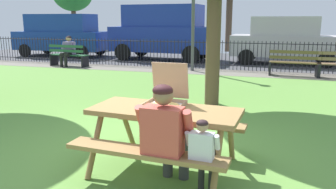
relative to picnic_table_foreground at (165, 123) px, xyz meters
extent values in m
cube|color=#639540|center=(-0.50, 2.61, -0.61)|extent=(28.00, 12.25, 0.02)
cube|color=slate|center=(-0.50, 8.03, -0.60)|extent=(28.00, 1.40, 0.01)
cube|color=#424247|center=(-0.50, 11.82, -0.60)|extent=(28.00, 6.17, 0.01)
cube|color=olive|center=(0.00, 0.00, 0.14)|extent=(1.85, 0.88, 0.06)
cube|color=olive|center=(-0.04, -0.60, -0.16)|extent=(1.81, 0.40, 0.05)
cube|color=olive|center=(0.04, 0.60, -0.16)|extent=(1.81, 0.40, 0.05)
cylinder|color=olive|center=(-0.76, -0.36, -0.24)|extent=(0.10, 0.44, 0.74)
cylinder|color=olive|center=(-0.71, 0.46, -0.24)|extent=(0.10, 0.44, 0.74)
cylinder|color=olive|center=(0.71, -0.46, -0.24)|extent=(0.10, 0.44, 0.74)
cylinder|color=olive|center=(0.76, 0.36, -0.24)|extent=(0.10, 0.44, 0.74)
cube|color=tan|center=(-0.04, 0.08, 0.18)|extent=(0.49, 0.49, 0.01)
cube|color=silver|center=(-0.04, 0.08, 0.19)|extent=(0.45, 0.45, 0.00)
cube|color=tan|center=(-0.05, -0.15, 0.21)|extent=(0.47, 0.03, 0.04)
cube|color=tan|center=(-0.03, 0.31, 0.21)|extent=(0.47, 0.03, 0.04)
cube|color=tan|center=(-0.27, 0.09, 0.21)|extent=(0.03, 0.47, 0.04)
cube|color=tan|center=(0.19, 0.07, 0.21)|extent=(0.03, 0.47, 0.04)
cube|color=tan|center=(-0.03, 0.32, 0.46)|extent=(0.48, 0.12, 0.47)
cylinder|color=tan|center=(-0.04, 0.08, 0.19)|extent=(0.40, 0.40, 0.01)
cylinder|color=#F3D271|center=(-0.04, 0.08, 0.20)|extent=(0.37, 0.37, 0.00)
cylinder|color=#3B3B3B|center=(0.09, -0.19, -0.38)|extent=(0.12, 0.12, 0.44)
cylinder|color=#3B3B3B|center=(0.08, -0.40, -0.13)|extent=(0.18, 0.43, 0.15)
cylinder|color=#3B3B3B|center=(0.29, -0.20, -0.38)|extent=(0.12, 0.12, 0.44)
cylinder|color=#3B3B3B|center=(0.28, -0.41, -0.13)|extent=(0.18, 0.43, 0.15)
cube|color=#CC4C3F|center=(0.17, -0.61, 0.10)|extent=(0.43, 0.25, 0.52)
cylinder|color=#CC4C3F|center=(-0.09, -0.55, 0.21)|extent=(0.10, 0.21, 0.31)
cylinder|color=#CC4C3F|center=(0.43, -0.58, 0.21)|extent=(0.10, 0.21, 0.31)
sphere|color=#8C6647|center=(0.17, -0.59, 0.48)|extent=(0.21, 0.21, 0.21)
ellipsoid|color=#3C191D|center=(0.17, -0.60, 0.53)|extent=(0.21, 0.20, 0.12)
cylinder|color=#272727|center=(0.54, -0.40, -0.38)|extent=(0.07, 0.07, 0.44)
cylinder|color=#272727|center=(0.53, -0.52, -0.14)|extent=(0.10, 0.25, 0.09)
cylinder|color=#272727|center=(0.65, -0.40, -0.38)|extent=(0.07, 0.07, 0.44)
cylinder|color=#272727|center=(0.64, -0.52, -0.14)|extent=(0.10, 0.25, 0.09)
cube|color=silver|center=(0.58, -0.64, -0.01)|extent=(0.25, 0.14, 0.30)
cylinder|color=silver|center=(0.43, -0.60, 0.05)|extent=(0.06, 0.12, 0.18)
cylinder|color=silver|center=(0.73, -0.62, 0.05)|extent=(0.06, 0.12, 0.18)
sphere|color=tan|center=(0.58, -0.63, 0.21)|extent=(0.12, 0.12, 0.12)
ellipsoid|color=#301E21|center=(0.58, -0.63, 0.24)|extent=(0.12, 0.11, 0.07)
cylinder|color=black|center=(-0.50, 8.73, 0.39)|extent=(22.01, 0.03, 0.03)
cylinder|color=black|center=(-0.50, 8.73, -0.44)|extent=(22.01, 0.03, 0.03)
cylinder|color=black|center=(-10.46, 8.73, -0.06)|extent=(0.02, 0.02, 1.07)
cylinder|color=black|center=(-10.32, 8.73, -0.06)|extent=(0.02, 0.02, 1.07)
cylinder|color=black|center=(-10.18, 8.73, -0.06)|extent=(0.02, 0.02, 1.07)
cylinder|color=black|center=(-10.04, 8.73, -0.06)|extent=(0.02, 0.02, 1.07)
cylinder|color=black|center=(-9.90, 8.73, -0.06)|extent=(0.02, 0.02, 1.07)
cylinder|color=black|center=(-9.75, 8.73, -0.06)|extent=(0.02, 0.02, 1.07)
cylinder|color=black|center=(-9.61, 8.73, -0.06)|extent=(0.02, 0.02, 1.07)
cylinder|color=black|center=(-9.47, 8.73, -0.06)|extent=(0.02, 0.02, 1.07)
cylinder|color=black|center=(-9.33, 8.73, -0.06)|extent=(0.02, 0.02, 1.07)
cylinder|color=black|center=(-9.19, 8.73, -0.06)|extent=(0.02, 0.02, 1.07)
cylinder|color=black|center=(-9.05, 8.73, -0.06)|extent=(0.02, 0.02, 1.07)
cylinder|color=black|center=(-8.91, 8.73, -0.06)|extent=(0.02, 0.02, 1.07)
cylinder|color=black|center=(-8.77, 8.73, -0.06)|extent=(0.02, 0.02, 1.07)
cylinder|color=black|center=(-8.63, 8.73, -0.06)|extent=(0.02, 0.02, 1.07)
cylinder|color=black|center=(-8.49, 8.73, -0.06)|extent=(0.02, 0.02, 1.07)
cylinder|color=black|center=(-8.35, 8.73, -0.06)|extent=(0.02, 0.02, 1.07)
cylinder|color=black|center=(-8.21, 8.73, -0.06)|extent=(0.02, 0.02, 1.07)
cylinder|color=black|center=(-8.07, 8.73, -0.06)|extent=(0.02, 0.02, 1.07)
cylinder|color=black|center=(-7.93, 8.73, -0.06)|extent=(0.02, 0.02, 1.07)
cylinder|color=black|center=(-7.79, 8.73, -0.06)|extent=(0.02, 0.02, 1.07)
cylinder|color=black|center=(-7.65, 8.73, -0.06)|extent=(0.02, 0.02, 1.07)
cylinder|color=black|center=(-7.51, 8.73, -0.06)|extent=(0.02, 0.02, 1.07)
cylinder|color=black|center=(-7.37, 8.73, -0.06)|extent=(0.02, 0.02, 1.07)
cylinder|color=black|center=(-7.23, 8.73, -0.06)|extent=(0.02, 0.02, 1.07)
cylinder|color=black|center=(-7.09, 8.73, -0.06)|extent=(0.02, 0.02, 1.07)
cylinder|color=black|center=(-6.95, 8.73, -0.06)|extent=(0.02, 0.02, 1.07)
cylinder|color=black|center=(-6.81, 8.73, -0.06)|extent=(0.02, 0.02, 1.07)
cylinder|color=black|center=(-6.67, 8.73, -0.06)|extent=(0.02, 0.02, 1.07)
cylinder|color=black|center=(-6.53, 8.73, -0.06)|extent=(0.02, 0.02, 1.07)
cylinder|color=black|center=(-6.39, 8.73, -0.06)|extent=(0.02, 0.02, 1.07)
cylinder|color=black|center=(-6.25, 8.73, -0.06)|extent=(0.02, 0.02, 1.07)
cylinder|color=black|center=(-6.11, 8.73, -0.06)|extent=(0.02, 0.02, 1.07)
cylinder|color=black|center=(-5.97, 8.73, -0.06)|extent=(0.02, 0.02, 1.07)
cylinder|color=black|center=(-5.83, 8.73, -0.06)|extent=(0.02, 0.02, 1.07)
cylinder|color=black|center=(-5.69, 8.73, -0.06)|extent=(0.02, 0.02, 1.07)
cylinder|color=black|center=(-5.55, 8.73, -0.06)|extent=(0.02, 0.02, 1.07)
cylinder|color=black|center=(-5.41, 8.73, -0.06)|extent=(0.02, 0.02, 1.07)
cylinder|color=black|center=(-5.27, 8.73, -0.06)|extent=(0.02, 0.02, 1.07)
cylinder|color=black|center=(-5.13, 8.73, -0.06)|extent=(0.02, 0.02, 1.07)
cylinder|color=black|center=(-4.99, 8.73, -0.06)|extent=(0.02, 0.02, 1.07)
cylinder|color=black|center=(-4.85, 8.73, -0.06)|extent=(0.02, 0.02, 1.07)
cylinder|color=black|center=(-4.71, 8.73, -0.06)|extent=(0.02, 0.02, 1.07)
cylinder|color=black|center=(-4.57, 8.73, -0.06)|extent=(0.02, 0.02, 1.07)
cylinder|color=black|center=(-4.43, 8.73, -0.06)|extent=(0.02, 0.02, 1.07)
cylinder|color=black|center=(-4.29, 8.73, -0.06)|extent=(0.02, 0.02, 1.07)
cylinder|color=black|center=(-4.15, 8.73, -0.06)|extent=(0.02, 0.02, 1.07)
cylinder|color=black|center=(-4.01, 8.73, -0.06)|extent=(0.02, 0.02, 1.07)
cylinder|color=black|center=(-3.87, 8.73, -0.06)|extent=(0.02, 0.02, 1.07)
cylinder|color=black|center=(-3.73, 8.73, -0.06)|extent=(0.02, 0.02, 1.07)
cylinder|color=black|center=(-3.59, 8.73, -0.06)|extent=(0.02, 0.02, 1.07)
cylinder|color=black|center=(-3.45, 8.73, -0.06)|extent=(0.02, 0.02, 1.07)
cylinder|color=black|center=(-3.31, 8.73, -0.06)|extent=(0.02, 0.02, 1.07)
cylinder|color=black|center=(-3.17, 8.73, -0.06)|extent=(0.02, 0.02, 1.07)
cylinder|color=black|center=(-3.03, 8.73, -0.06)|extent=(0.02, 0.02, 1.07)
cylinder|color=black|center=(-2.89, 8.73, -0.06)|extent=(0.02, 0.02, 1.07)
cylinder|color=black|center=(-2.75, 8.73, -0.06)|extent=(0.02, 0.02, 1.07)
cylinder|color=black|center=(-2.61, 8.73, -0.06)|extent=(0.02, 0.02, 1.07)
cylinder|color=black|center=(-2.46, 8.73, -0.06)|extent=(0.02, 0.02, 1.07)
cylinder|color=black|center=(-2.32, 8.73, -0.06)|extent=(0.02, 0.02, 1.07)
cylinder|color=black|center=(-2.18, 8.73, -0.06)|extent=(0.02, 0.02, 1.07)
cylinder|color=black|center=(-2.04, 8.73, -0.06)|extent=(0.02, 0.02, 1.07)
cylinder|color=black|center=(-1.90, 8.73, -0.06)|extent=(0.02, 0.02, 1.07)
cylinder|color=black|center=(-1.76, 8.73, -0.06)|extent=(0.02, 0.02, 1.07)
cylinder|color=black|center=(-1.62, 8.73, -0.06)|extent=(0.02, 0.02, 1.07)
cylinder|color=black|center=(-1.48, 8.73, -0.06)|extent=(0.02, 0.02, 1.07)
cylinder|color=black|center=(-1.34, 8.73, -0.06)|extent=(0.02, 0.02, 1.07)
cylinder|color=black|center=(-1.20, 8.73, -0.06)|extent=(0.02, 0.02, 1.07)
cylinder|color=black|center=(-1.06, 8.73, -0.06)|extent=(0.02, 0.02, 1.07)
cylinder|color=black|center=(-0.92, 8.73, -0.06)|extent=(0.02, 0.02, 1.07)
cylinder|color=black|center=(-0.78, 8.73, -0.06)|extent=(0.02, 0.02, 1.07)
cylinder|color=black|center=(-0.64, 8.73, -0.06)|extent=(0.02, 0.02, 1.07)
cylinder|color=black|center=(-0.50, 8.73, -0.06)|extent=(0.02, 0.02, 1.07)
cylinder|color=black|center=(-0.36, 8.73, -0.06)|extent=(0.02, 0.02, 1.07)
cylinder|color=black|center=(-0.22, 8.73, -0.06)|extent=(0.02, 0.02, 1.07)
cylinder|color=black|center=(-0.08, 8.73, -0.06)|extent=(0.02, 0.02, 1.07)
cylinder|color=black|center=(0.06, 8.73, -0.06)|extent=(0.02, 0.02, 1.07)
cylinder|color=black|center=(0.20, 8.73, -0.06)|extent=(0.02, 0.02, 1.07)
cylinder|color=black|center=(0.34, 8.73, -0.06)|extent=(0.02, 0.02, 1.07)
cylinder|color=black|center=(0.48, 8.73, -0.06)|extent=(0.02, 0.02, 1.07)
cylinder|color=black|center=(0.62, 8.73, -0.06)|extent=(0.02, 0.02, 1.07)
cylinder|color=black|center=(0.76, 8.73, -0.06)|extent=(0.02, 0.02, 1.07)
cylinder|color=black|center=(0.90, 8.73, -0.06)|extent=(0.02, 0.02, 1.07)
cylinder|color=black|center=(1.04, 8.73, -0.06)|extent=(0.02, 0.02, 1.07)
cylinder|color=black|center=(1.18, 8.73, -0.06)|extent=(0.02, 0.02, 1.07)
cylinder|color=black|center=(1.32, 8.73, -0.06)|extent=(0.02, 0.02, 1.07)
cylinder|color=black|center=(1.46, 8.73, -0.06)|extent=(0.02, 0.02, 1.07)
cylinder|color=black|center=(1.60, 8.73, -0.06)|extent=(0.02, 0.02, 1.07)
cylinder|color=black|center=(1.74, 8.73, -0.06)|extent=(0.02, 0.02, 1.07)
cylinder|color=black|center=(1.88, 8.73, -0.06)|extent=(0.02, 0.02, 1.07)
cylinder|color=black|center=(2.02, 8.73, -0.06)|extent=(0.02, 0.02, 1.07)
cylinder|color=black|center=(2.16, 8.73, -0.06)|extent=(0.02, 0.02, 1.07)
cylinder|color=black|center=(2.30, 8.73, -0.06)|extent=(0.02, 0.02, 1.07)
cylinder|color=black|center=(2.44, 8.73, -0.06)|extent=(0.02, 0.02, 1.07)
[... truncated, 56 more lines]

